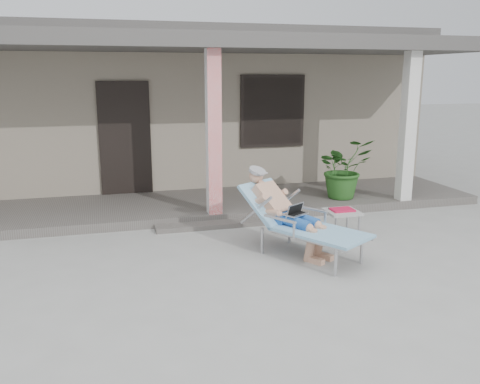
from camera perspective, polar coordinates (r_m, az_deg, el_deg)
name	(u,v)px	position (r m, az deg, el deg)	size (l,w,h in m)	color
ground	(251,269)	(6.42, 1.29, -8.60)	(60.00, 60.00, 0.00)	#9E9E99
house	(175,104)	(12.35, -7.34, 9.73)	(10.40, 5.40, 3.30)	gray
porch_deck	(204,205)	(9.18, -4.01, -1.43)	(10.00, 2.00, 0.15)	#605B56
porch_overhang	(203,49)	(8.84, -4.23, 15.76)	(10.00, 2.30, 2.85)	silver
porch_step	(219,224)	(8.10, -2.42, -3.66)	(2.00, 0.30, 0.07)	#605B56
lounger	(293,200)	(6.79, 5.98, -0.92)	(1.51, 1.87, 1.20)	#B7B7BC
side_table	(342,213)	(7.71, 11.39, -2.33)	(0.48, 0.48, 0.42)	#A6A6A1
potted_palm	(343,168)	(9.45, 11.54, 2.63)	(0.99, 0.86, 1.10)	#26591E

